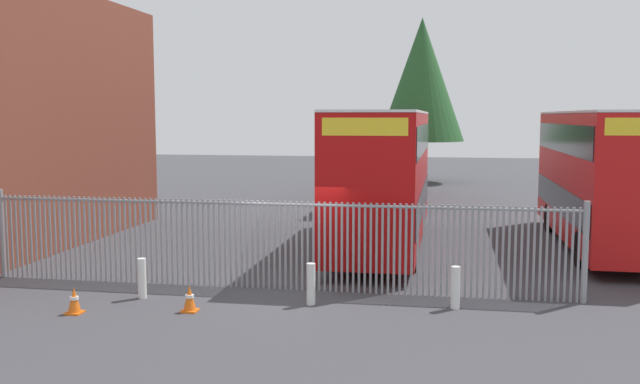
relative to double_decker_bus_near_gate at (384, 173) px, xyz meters
The scene contains 11 objects.
ground_plane 3.57m from the double_decker_bus_near_gate, 131.02° to the left, with size 100.00×100.00×0.00m, color #3D3D42.
palisade_fence 6.53m from the double_decker_bus_near_gate, 110.16° to the right, with size 14.83×0.14×2.35m.
double_decker_bus_near_gate is the anchor object (origin of this frame).
double_decker_bus_behind_fence_left 7.02m from the double_decker_bus_near_gate, 10.63° to the left, with size 2.54×10.81×4.42m.
double_decker_bus_behind_fence_right 12.74m from the double_decker_bus_near_gate, 92.52° to the left, with size 2.54×10.81×4.42m.
bollard_near_left 9.16m from the double_decker_bus_near_gate, 123.83° to the right, with size 0.20×0.20×0.95m, color silver.
bollard_center_front 7.60m from the double_decker_bus_near_gate, 97.65° to the right, with size 0.20×0.20×0.95m, color silver.
bollard_near_right 7.63m from the double_decker_bus_near_gate, 72.35° to the right, with size 0.20×0.20×0.95m, color silver.
traffic_cone_by_gate 9.27m from the double_decker_bus_near_gate, 112.70° to the right, with size 0.34×0.34×0.59m.
traffic_cone_mid_forecourt 10.89m from the double_decker_bus_near_gate, 123.41° to the right, with size 0.34×0.34×0.59m.
tree_tall_back 23.86m from the double_decker_bus_near_gate, 89.24° to the left, with size 5.51×5.51×10.54m.
Camera 1 is at (3.71, -16.53, 4.25)m, focal length 39.41 mm.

